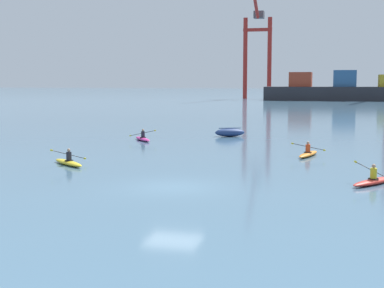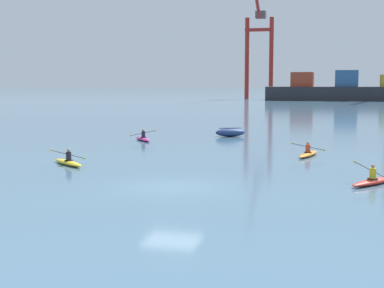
{
  "view_description": "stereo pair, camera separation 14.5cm",
  "coord_description": "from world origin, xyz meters",
  "px_view_note": "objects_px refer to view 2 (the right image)",
  "views": [
    {
      "loc": [
        7.19,
        -23.91,
        4.7
      ],
      "look_at": [
        -2.28,
        12.01,
        0.6
      ],
      "focal_mm": 52.57,
      "sensor_mm": 36.0,
      "label": 1
    },
    {
      "loc": [
        7.33,
        -23.88,
        4.7
      ],
      "look_at": [
        -2.28,
        12.01,
        0.6
      ],
      "focal_mm": 52.57,
      "sensor_mm": 36.0,
      "label": 2
    }
  ],
  "objects_px": {
    "kayak_magenta": "(143,138)",
    "kayak_yellow": "(68,162)",
    "container_barge": "(346,90)",
    "kayak_orange": "(308,154)",
    "kayak_red": "(374,181)",
    "gantry_crane_west": "(259,40)",
    "capsized_dinghy": "(230,132)"
  },
  "relations": [
    {
      "from": "kayak_magenta",
      "to": "kayak_yellow",
      "type": "bearing_deg",
      "value": -88.07
    },
    {
      "from": "container_barge",
      "to": "kayak_magenta",
      "type": "xyz_separation_m",
      "value": [
        -16.17,
        -106.11,
        -2.43
      ]
    },
    {
      "from": "container_barge",
      "to": "kayak_yellow",
      "type": "xyz_separation_m",
      "value": [
        -15.71,
        -119.89,
        -2.43
      ]
    },
    {
      "from": "container_barge",
      "to": "kayak_orange",
      "type": "xyz_separation_m",
      "value": [
        -2.7,
        -112.51,
        -2.43
      ]
    },
    {
      "from": "kayak_yellow",
      "to": "kayak_red",
      "type": "xyz_separation_m",
      "value": [
        16.52,
        -1.92,
        0.0
      ]
    },
    {
      "from": "gantry_crane_west",
      "to": "kayak_red",
      "type": "xyz_separation_m",
      "value": [
        24.57,
        -131.45,
        -16.14
      ]
    },
    {
      "from": "kayak_orange",
      "to": "kayak_magenta",
      "type": "distance_m",
      "value": 14.92
    },
    {
      "from": "container_barge",
      "to": "kayak_magenta",
      "type": "relative_size",
      "value": 12.95
    },
    {
      "from": "container_barge",
      "to": "kayak_red",
      "type": "height_order",
      "value": "container_barge"
    },
    {
      "from": "kayak_yellow",
      "to": "capsized_dinghy",
      "type": "bearing_deg",
      "value": 73.25
    },
    {
      "from": "kayak_yellow",
      "to": "kayak_magenta",
      "type": "relative_size",
      "value": 0.97
    },
    {
      "from": "container_barge",
      "to": "kayak_yellow",
      "type": "relative_size",
      "value": 13.37
    },
    {
      "from": "capsized_dinghy",
      "to": "container_barge",
      "type": "bearing_deg",
      "value": 84.33
    },
    {
      "from": "container_barge",
      "to": "gantry_crane_west",
      "type": "bearing_deg",
      "value": 157.92
    },
    {
      "from": "kayak_yellow",
      "to": "kayak_magenta",
      "type": "xyz_separation_m",
      "value": [
        -0.46,
        13.77,
        0.0
      ]
    },
    {
      "from": "gantry_crane_west",
      "to": "kayak_magenta",
      "type": "bearing_deg",
      "value": -86.25
    },
    {
      "from": "container_barge",
      "to": "kayak_red",
      "type": "bearing_deg",
      "value": -89.62
    },
    {
      "from": "gantry_crane_west",
      "to": "capsized_dinghy",
      "type": "bearing_deg",
      "value": -82.92
    },
    {
      "from": "gantry_crane_west",
      "to": "kayak_orange",
      "type": "relative_size",
      "value": 9.95
    },
    {
      "from": "kayak_yellow",
      "to": "kayak_orange",
      "type": "bearing_deg",
      "value": 29.55
    },
    {
      "from": "capsized_dinghy",
      "to": "kayak_red",
      "type": "relative_size",
      "value": 0.89
    },
    {
      "from": "kayak_magenta",
      "to": "gantry_crane_west",
      "type": "bearing_deg",
      "value": 93.75
    },
    {
      "from": "capsized_dinghy",
      "to": "kayak_orange",
      "type": "height_order",
      "value": "kayak_orange"
    },
    {
      "from": "container_barge",
      "to": "kayak_red",
      "type": "distance_m",
      "value": 121.83
    },
    {
      "from": "container_barge",
      "to": "kayak_red",
      "type": "xyz_separation_m",
      "value": [
        0.81,
        -121.81,
        -2.43
      ]
    },
    {
      "from": "gantry_crane_west",
      "to": "kayak_red",
      "type": "relative_size",
      "value": 10.87
    },
    {
      "from": "kayak_yellow",
      "to": "gantry_crane_west",
      "type": "bearing_deg",
      "value": 93.55
    },
    {
      "from": "capsized_dinghy",
      "to": "kayak_magenta",
      "type": "relative_size",
      "value": 0.91
    },
    {
      "from": "gantry_crane_west",
      "to": "kayak_yellow",
      "type": "height_order",
      "value": "gantry_crane_west"
    },
    {
      "from": "gantry_crane_west",
      "to": "kayak_orange",
      "type": "xyz_separation_m",
      "value": [
        21.06,
        -122.15,
        -16.14
      ]
    },
    {
      "from": "gantry_crane_west",
      "to": "kayak_red",
      "type": "height_order",
      "value": "gantry_crane_west"
    },
    {
      "from": "capsized_dinghy",
      "to": "kayak_orange",
      "type": "bearing_deg",
      "value": -57.65
    }
  ]
}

